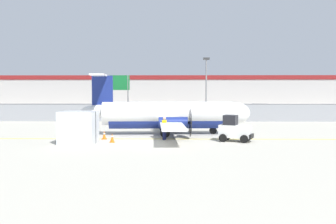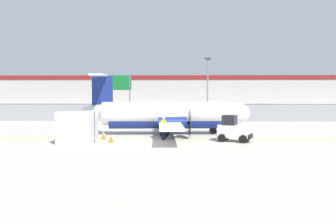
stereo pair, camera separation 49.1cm
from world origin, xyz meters
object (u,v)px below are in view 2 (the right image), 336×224
(baggage_tug, at_px, (234,130))
(traffic_cone_far_left, at_px, (104,135))
(cargo_container, at_px, (77,127))
(ground_crew_worker, at_px, (163,127))
(parked_car_4, at_px, (265,109))
(traffic_cone_near_left, at_px, (166,128))
(parked_car_3, at_px, (213,111))
(commuter_airplane, at_px, (171,115))
(parked_car_2, at_px, (165,107))
(traffic_cone_near_right, at_px, (111,138))
(parked_car_0, at_px, (64,111))
(parked_car_1, at_px, (130,108))
(highway_sign, at_px, (117,86))
(apron_light_pole, at_px, (208,85))

(baggage_tug, relative_size, traffic_cone_far_left, 4.02)
(baggage_tug, xyz_separation_m, cargo_container, (-10.88, -1.20, 0.24))
(ground_crew_worker, bearing_deg, parked_car_4, -86.81)
(traffic_cone_near_left, relative_size, parked_car_3, 0.15)
(baggage_tug, bearing_deg, parked_car_3, 109.86)
(commuter_airplane, height_order, parked_car_3, commuter_airplane)
(cargo_container, bearing_deg, parked_car_2, 85.60)
(traffic_cone_near_right, bearing_deg, ground_crew_worker, 22.21)
(traffic_cone_far_left, height_order, parked_car_0, parked_car_0)
(traffic_cone_near_right, height_order, parked_car_2, parked_car_2)
(parked_car_0, bearing_deg, parked_car_2, -132.66)
(parked_car_0, distance_m, parked_car_1, 11.61)
(cargo_container, xyz_separation_m, traffic_cone_far_left, (1.35, 2.23, -0.79))
(baggage_tug, height_order, traffic_cone_near_right, baggage_tug)
(cargo_container, bearing_deg, commuter_airplane, 43.62)
(parked_car_1, bearing_deg, highway_sign, 88.51)
(parked_car_2, relative_size, parked_car_3, 1.01)
(traffic_cone_far_left, bearing_deg, traffic_cone_near_right, -63.05)
(traffic_cone_near_left, distance_m, apron_light_pole, 10.77)
(parked_car_2, distance_m, highway_sign, 17.24)
(traffic_cone_far_left, height_order, parked_car_3, parked_car_3)
(baggage_tug, distance_m, cargo_container, 10.94)
(traffic_cone_near_right, relative_size, traffic_cone_far_left, 1.00)
(baggage_tug, height_order, parked_car_1, baggage_tug)
(parked_car_1, bearing_deg, parked_car_4, 172.03)
(parked_car_1, xyz_separation_m, highway_sign, (0.03, -12.39, 3.24))
(parked_car_2, bearing_deg, parked_car_4, 160.54)
(ground_crew_worker, distance_m, traffic_cone_far_left, 4.55)
(cargo_container, bearing_deg, highway_sign, 94.68)
(baggage_tug, distance_m, parked_car_0, 29.99)
(commuter_airplane, distance_m, cargo_container, 8.33)
(parked_car_1, bearing_deg, parked_car_2, -146.38)
(apron_light_pole, bearing_deg, traffic_cone_near_left, -115.40)
(traffic_cone_far_left, bearing_deg, cargo_container, -121.24)
(traffic_cone_near_right, relative_size, highway_sign, 0.12)
(traffic_cone_near_left, distance_m, parked_car_1, 26.40)
(parked_car_1, bearing_deg, traffic_cone_near_right, 93.65)
(traffic_cone_far_left, bearing_deg, parked_car_1, 93.90)
(apron_light_pole, bearing_deg, cargo_container, -122.01)
(commuter_airplane, xyz_separation_m, apron_light_pole, (3.83, 10.73, 2.70))
(commuter_airplane, relative_size, traffic_cone_near_right, 25.10)
(parked_car_4, distance_m, apron_light_pole, 17.47)
(parked_car_0, xyz_separation_m, parked_car_1, (7.77, 8.62, 0.00))
(commuter_airplane, relative_size, parked_car_2, 3.77)
(baggage_tug, bearing_deg, traffic_cone_near_right, -153.89)
(cargo_container, height_order, traffic_cone_far_left, cargo_container)
(commuter_airplane, height_order, traffic_cone_near_right, commuter_airplane)
(ground_crew_worker, distance_m, cargo_container, 6.17)
(cargo_container, bearing_deg, traffic_cone_far_left, 61.46)
(baggage_tug, distance_m, traffic_cone_near_left, 7.82)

